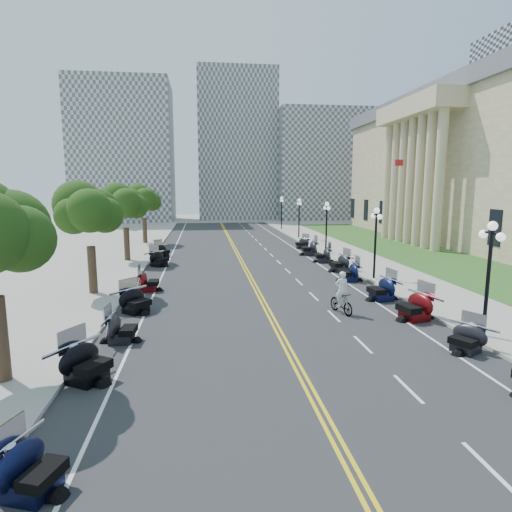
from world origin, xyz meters
name	(u,v)px	position (x,y,z in m)	size (l,w,h in m)	color
ground	(261,298)	(0.00, 0.00, 0.00)	(160.00, 160.00, 0.00)	gray
road	(245,267)	(0.00, 10.00, 0.00)	(16.00, 90.00, 0.01)	#333335
centerline_yellow_a	(243,267)	(-0.12, 10.00, 0.01)	(0.12, 90.00, 0.00)	yellow
centerline_yellow_b	(246,267)	(0.12, 10.00, 0.01)	(0.12, 90.00, 0.00)	yellow
edge_line_north	(320,265)	(6.40, 10.00, 0.01)	(0.12, 90.00, 0.00)	white
edge_line_south	(165,269)	(-6.40, 10.00, 0.01)	(0.12, 90.00, 0.00)	white
lane_dash_2	(489,467)	(3.20, -16.00, 0.01)	(0.12, 2.00, 0.00)	white
lane_dash_3	(408,388)	(3.20, -12.00, 0.01)	(0.12, 2.00, 0.00)	white
lane_dash_4	(363,344)	(3.20, -8.00, 0.01)	(0.12, 2.00, 0.00)	white
lane_dash_5	(334,316)	(3.20, -4.00, 0.01)	(0.12, 2.00, 0.00)	white
lane_dash_6	(314,296)	(3.20, 0.00, 0.01)	(0.12, 2.00, 0.00)	white
lane_dash_7	(299,282)	(3.20, 4.00, 0.01)	(0.12, 2.00, 0.00)	white
lane_dash_8	(288,271)	(3.20, 8.00, 0.01)	(0.12, 2.00, 0.00)	white
lane_dash_9	(279,262)	(3.20, 12.00, 0.01)	(0.12, 2.00, 0.00)	white
lane_dash_10	(271,255)	(3.20, 16.00, 0.01)	(0.12, 2.00, 0.00)	white
lane_dash_11	(265,249)	(3.20, 20.00, 0.01)	(0.12, 2.00, 0.00)	white
lane_dash_12	(260,244)	(3.20, 24.00, 0.01)	(0.12, 2.00, 0.00)	white
lane_dash_13	(256,240)	(3.20, 28.00, 0.01)	(0.12, 2.00, 0.00)	white
lane_dash_14	(252,236)	(3.20, 32.00, 0.01)	(0.12, 2.00, 0.00)	white
lane_dash_15	(249,233)	(3.20, 36.00, 0.01)	(0.12, 2.00, 0.00)	white
lane_dash_16	(246,230)	(3.20, 40.00, 0.01)	(0.12, 2.00, 0.00)	white
lane_dash_17	(244,228)	(3.20, 44.00, 0.01)	(0.12, 2.00, 0.00)	white
lane_dash_18	(242,226)	(3.20, 48.00, 0.01)	(0.12, 2.00, 0.00)	white
lane_dash_19	(240,224)	(3.20, 52.00, 0.01)	(0.12, 2.00, 0.00)	white
sidewalk_north	(367,264)	(10.50, 10.00, 0.07)	(5.00, 90.00, 0.15)	#9E9991
sidewalk_south	(113,269)	(-10.50, 10.00, 0.07)	(5.00, 90.00, 0.15)	#9E9991
lawn	(402,249)	(17.50, 18.00, 0.05)	(9.00, 60.00, 0.10)	#356023
civic_building	(510,166)	(32.00, 22.00, 8.90)	(26.00, 51.00, 17.80)	#BCAD8E
distant_block_a	(124,153)	(-18.00, 62.00, 13.00)	(18.00, 14.00, 26.00)	gray
distant_block_b	(236,146)	(4.00, 68.00, 15.00)	(16.00, 12.00, 30.00)	gray
distant_block_c	(323,166)	(22.00, 65.00, 11.00)	(20.00, 14.00, 22.00)	gray
street_lamp_1	(488,280)	(8.60, -8.00, 2.60)	(0.50, 1.20, 4.90)	black
street_lamp_2	(375,244)	(8.60, 4.00, 2.60)	(0.50, 1.20, 4.90)	black
street_lamp_3	(326,228)	(8.60, 16.00, 2.60)	(0.50, 1.20, 4.90)	black
street_lamp_4	(299,219)	(8.60, 28.00, 2.60)	(0.50, 1.20, 4.90)	black
street_lamp_5	(282,213)	(8.60, 40.00, 2.60)	(0.50, 1.20, 4.90)	black
flagpole	(393,201)	(18.00, 22.00, 5.00)	(1.10, 0.20, 10.00)	silver
tree_2	(89,217)	(-10.00, 2.00, 4.75)	(4.80, 4.80, 9.20)	#235619
tree_3	(125,208)	(-10.00, 14.00, 4.75)	(4.80, 4.80, 9.20)	#235619
tree_4	(144,203)	(-10.00, 26.00, 4.75)	(4.80, 4.80, 9.20)	#235619
motorcycle_n_3	(466,337)	(6.95, -9.29, 0.62)	(1.78, 1.78, 1.24)	black
motorcycle_n_4	(415,305)	(6.94, -5.10, 0.77)	(2.19, 2.19, 1.53)	#590A0C
motorcycle_n_5	(382,288)	(6.87, -1.31, 0.74)	(2.11, 2.11, 1.48)	black
motorcycle_n_6	(349,271)	(6.73, 3.85, 0.71)	(2.03, 2.03, 1.42)	black
motorcycle_n_7	(340,262)	(7.16, 7.25, 0.74)	(2.11, 2.11, 1.47)	black
motorcycle_n_8	(323,254)	(7.03, 11.48, 0.72)	(2.05, 2.05, 1.44)	black
motorcycle_n_9	(309,247)	(6.81, 15.45, 0.78)	(2.23, 2.23, 1.56)	black
motorcycle_n_10	(302,242)	(7.24, 20.24, 0.63)	(1.80, 1.80, 1.26)	black
motorcycle_s_2	(31,467)	(-7.04, -15.59, 0.64)	(1.82, 1.82, 1.28)	black
motorcycle_s_3	(86,361)	(-7.29, -10.17, 0.73)	(2.10, 2.10, 1.47)	black
motorcycle_s_4	(121,327)	(-6.83, -6.47, 0.65)	(1.86, 1.86, 1.30)	black
motorcycle_s_5	(135,300)	(-6.89, -2.16, 0.71)	(2.04, 2.04, 1.43)	black
motorcycle_s_6	(148,281)	(-6.80, 2.60, 0.68)	(1.96, 1.96, 1.37)	#590A0C
motorcycle_s_8	(159,258)	(-6.99, 11.30, 0.70)	(2.01, 2.01, 1.40)	black
motorcycle_s_9	(162,250)	(-7.20, 16.18, 0.66)	(1.88, 1.88, 1.32)	black
bicycle	(341,303)	(3.70, -3.61, 0.58)	(0.54, 1.91, 1.15)	#A51414
cyclist_rider	(342,274)	(3.70, -3.61, 2.09)	(0.69, 0.45, 1.89)	silver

